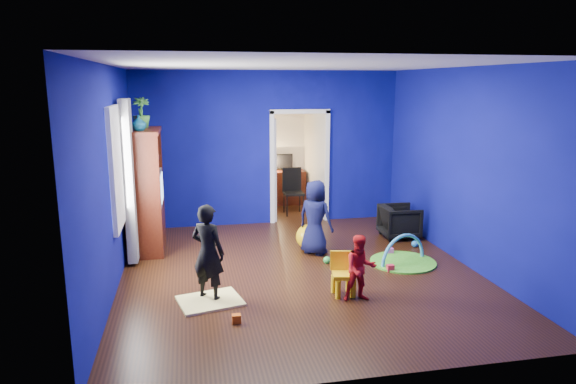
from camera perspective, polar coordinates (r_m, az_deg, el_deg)
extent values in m
cube|color=black|center=(7.46, 1.32, -8.93)|extent=(5.00, 5.50, 0.01)
cube|color=white|center=(6.97, 1.44, 13.94)|extent=(5.00, 5.50, 0.01)
cube|color=#080C65|center=(9.74, -2.16, 4.85)|extent=(5.00, 0.02, 2.90)
cube|color=#080C65|center=(4.49, 9.08, -3.86)|extent=(5.00, 0.02, 2.90)
cube|color=#080C65|center=(6.97, -19.11, 1.30)|extent=(0.02, 5.50, 2.90)
cube|color=#080C65|center=(7.99, 19.17, 2.60)|extent=(0.02, 5.50, 2.90)
imported|color=black|center=(9.21, 12.30, -3.22)|extent=(0.65, 0.63, 0.58)
imported|color=black|center=(6.46, -8.87, -6.65)|extent=(0.53, 0.50, 1.23)
imported|color=#0F1337|center=(8.09, 3.05, -2.83)|extent=(0.68, 0.67, 1.19)
imported|color=#B01222|center=(6.47, 8.04, -8.39)|extent=(0.43, 0.34, 0.84)
imported|color=#0B4A5E|center=(8.07, -16.26, 7.36)|extent=(0.29, 0.29, 0.23)
imported|color=#3C8C33|center=(8.58, -16.03, 8.47)|extent=(0.30, 0.30, 0.49)
cube|color=#3B1709|center=(8.52, -15.67, 0.15)|extent=(0.58, 1.14, 1.96)
cube|color=silver|center=(8.51, -15.41, 0.43)|extent=(0.46, 0.70, 0.54)
cube|color=#F2E07A|center=(6.58, -8.66, -11.87)|extent=(0.87, 0.76, 0.03)
sphere|color=yellow|center=(8.42, 2.27, -4.99)|extent=(0.41, 0.41, 0.41)
cube|color=yellow|center=(6.67, 6.20, -9.30)|extent=(0.33, 0.33, 0.50)
cylinder|color=green|center=(8.02, 12.65, -7.60)|extent=(0.99, 0.99, 0.03)
torus|color=#3F8CD8|center=(8.02, 12.65, -7.56)|extent=(0.84, 0.37, 0.88)
cube|color=white|center=(7.30, -18.69, 2.58)|extent=(0.03, 0.95, 1.55)
cube|color=slate|center=(7.87, -17.22, 1.11)|extent=(0.14, 0.42, 2.40)
cube|color=white|center=(9.91, 1.28, 2.64)|extent=(1.16, 0.10, 2.10)
cube|color=#3D140A|center=(11.49, -0.36, 0.53)|extent=(0.88, 0.44, 0.75)
cube|color=black|center=(11.50, -0.48, 3.45)|extent=(0.40, 0.05, 0.32)
sphere|color=#FFD88C|center=(11.40, -1.81, 3.26)|extent=(0.14, 0.14, 0.14)
cube|color=black|center=(10.55, 0.62, -0.04)|extent=(0.40, 0.40, 0.92)
cube|color=white|center=(11.38, -0.48, 8.78)|extent=(0.88, 0.24, 0.04)
cube|color=red|center=(7.62, 11.30, -8.29)|extent=(0.10, 0.08, 0.10)
sphere|color=#2482CE|center=(8.80, 13.91, -5.60)|extent=(0.11, 0.11, 0.11)
cube|color=#DB530B|center=(6.01, -5.75, -13.84)|extent=(0.10, 0.08, 0.10)
sphere|color=green|center=(7.82, 4.34, -7.52)|extent=(0.11, 0.11, 0.11)
cube|color=#CE4DB3|center=(8.35, 11.25, -6.48)|extent=(0.10, 0.08, 0.10)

